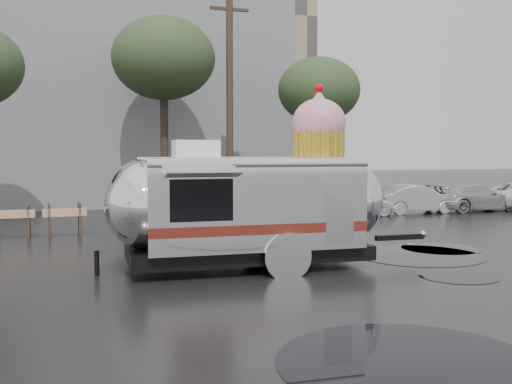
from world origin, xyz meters
name	(u,v)px	position (x,y,z in m)	size (l,w,h in m)	color
ground	(318,301)	(0.00, 0.00, 0.00)	(120.00, 120.00, 0.00)	black
puddles	(425,283)	(2.62, 0.59, 0.01)	(8.45, 10.00, 0.01)	black
grey_building	(58,77)	(-4.00, 24.00, 6.50)	(22.00, 12.00, 13.00)	slate
utility_pole	(230,102)	(2.50, 14.00, 4.62)	(1.60, 0.28, 9.00)	#473323
tree_mid	(164,59)	(0.00, 15.00, 6.34)	(4.20, 4.20, 8.03)	#382D26
tree_right	(319,91)	(6.00, 13.00, 5.06)	(3.36, 3.36, 6.42)	#382D26
barricade_row	(13,220)	(-5.55, 9.96, 0.52)	(4.30, 0.80, 1.00)	#473323
parked_cars	(451,195)	(11.78, 12.00, 0.72)	(13.20, 1.90, 1.50)	silver
airstream_trailer	(252,201)	(-0.14, 3.27, 1.50)	(7.92, 3.12, 4.27)	silver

